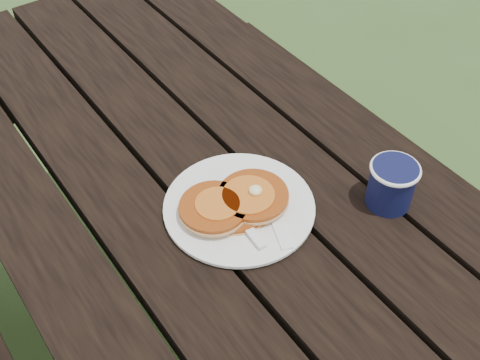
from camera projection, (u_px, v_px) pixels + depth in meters
picnic_table at (240, 328)px, 1.31m from camera, size 1.36×1.80×0.75m
plate at (239, 207)px, 1.04m from camera, size 0.34×0.34×0.01m
pancake_stack at (235, 203)px, 1.02m from camera, size 0.19×0.14×0.04m
knife at (272, 209)px, 1.03m from camera, size 0.08×0.18×0.00m
fork at (245, 225)px, 1.00m from camera, size 0.04×0.16×0.01m
coffee_cup at (392, 182)px, 1.02m from camera, size 0.09×0.09×0.09m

